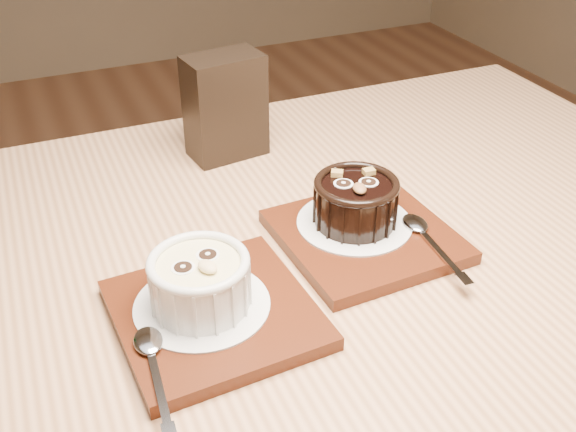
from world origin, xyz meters
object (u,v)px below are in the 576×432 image
ramekin_white (200,280)px  tray_right (365,236)px  tray_left (215,314)px  table (275,329)px  ramekin_dark (356,200)px  condiment_stand (225,107)px

ramekin_white → tray_right: size_ratio=0.53×
tray_left → tray_right: same height
table → tray_right: (0.11, -0.00, 0.10)m
ramekin_dark → condiment_stand: size_ratio=0.67×
ramekin_white → table: bearing=7.7°
table → ramekin_white: 0.17m
tray_right → tray_left: bearing=-163.5°
table → tray_left: size_ratio=6.70×
tray_right → ramekin_dark: bearing=102.6°
tray_right → condiment_stand: condiment_stand is taller
ramekin_white → condiment_stand: bearing=46.8°
tray_right → ramekin_dark: ramekin_dark is taller
ramekin_white → tray_right: 0.21m
ramekin_dark → condiment_stand: condiment_stand is taller
tray_left → condiment_stand: size_ratio=1.29×
tray_left → tray_right: 0.20m
ramekin_white → ramekin_dark: size_ratio=1.01×
ramekin_dark → condiment_stand: (-0.07, 0.24, 0.02)m
tray_left → tray_right: size_ratio=1.00×
tray_left → ramekin_white: 0.04m
ramekin_white → ramekin_dark: 0.21m
ramekin_white → tray_right: ramekin_white is taller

